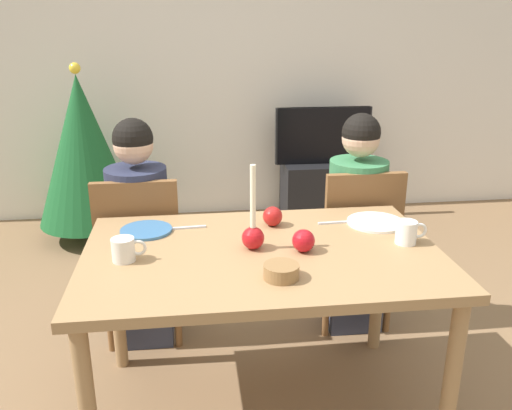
{
  "coord_description": "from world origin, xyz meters",
  "views": [
    {
      "loc": [
        -0.26,
        -1.9,
        1.61
      ],
      "look_at": [
        0.0,
        0.2,
        0.87
      ],
      "focal_mm": 37.52,
      "sensor_mm": 36.0,
      "label": 1
    }
  ],
  "objects_px": {
    "mug_left": "(124,250)",
    "mug_right": "(407,232)",
    "apple_by_left_plate": "(273,216)",
    "person_left_child": "(140,237)",
    "chair_right": "(356,239)",
    "dining_table": "(262,270)",
    "apple_near_candle": "(303,241)",
    "plate_left": "(146,230)",
    "christmas_tree": "(84,150)",
    "tv_stand": "(321,190)",
    "candle_centerpiece": "(253,232)",
    "chair_left": "(141,250)",
    "person_right_child": "(355,227)",
    "tv": "(323,135)",
    "bowl_walnuts": "(281,271)",
    "plate_right": "(376,222)"
  },
  "relations": [
    {
      "from": "person_right_child",
      "to": "christmas_tree",
      "type": "height_order",
      "value": "christmas_tree"
    },
    {
      "from": "christmas_tree",
      "to": "plate_left",
      "type": "bearing_deg",
      "value": -72.29
    },
    {
      "from": "dining_table",
      "to": "apple_by_left_plate",
      "type": "bearing_deg",
      "value": 72.75
    },
    {
      "from": "mug_left",
      "to": "apple_by_left_plate",
      "type": "xyz_separation_m",
      "value": [
        0.61,
        0.29,
        -0.0
      ]
    },
    {
      "from": "person_right_child",
      "to": "tv",
      "type": "bearing_deg",
      "value": 82.07
    },
    {
      "from": "dining_table",
      "to": "mug_left",
      "type": "height_order",
      "value": "mug_left"
    },
    {
      "from": "candle_centerpiece",
      "to": "mug_left",
      "type": "distance_m",
      "value": 0.49
    },
    {
      "from": "candle_centerpiece",
      "to": "apple_near_candle",
      "type": "bearing_deg",
      "value": -15.09
    },
    {
      "from": "tv",
      "to": "bowl_walnuts",
      "type": "distance_m",
      "value": 2.66
    },
    {
      "from": "tv",
      "to": "candle_centerpiece",
      "type": "bearing_deg",
      "value": -110.46
    },
    {
      "from": "mug_left",
      "to": "mug_right",
      "type": "bearing_deg",
      "value": 1.49
    },
    {
      "from": "person_right_child",
      "to": "tv_stand",
      "type": "distance_m",
      "value": 1.71
    },
    {
      "from": "person_right_child",
      "to": "plate_left",
      "type": "height_order",
      "value": "person_right_child"
    },
    {
      "from": "christmas_tree",
      "to": "candle_centerpiece",
      "type": "distance_m",
      "value": 2.3
    },
    {
      "from": "chair_left",
      "to": "mug_left",
      "type": "xyz_separation_m",
      "value": [
        0.01,
        -0.64,
        0.28
      ]
    },
    {
      "from": "apple_near_candle",
      "to": "plate_left",
      "type": "bearing_deg",
      "value": 155.45
    },
    {
      "from": "plate_left",
      "to": "person_left_child",
      "type": "bearing_deg",
      "value": 100.0
    },
    {
      "from": "dining_table",
      "to": "plate_left",
      "type": "distance_m",
      "value": 0.54
    },
    {
      "from": "tv_stand",
      "to": "candle_centerpiece",
      "type": "relative_size",
      "value": 1.87
    },
    {
      "from": "plate_left",
      "to": "apple_by_left_plate",
      "type": "relative_size",
      "value": 2.54
    },
    {
      "from": "person_right_child",
      "to": "tv",
      "type": "height_order",
      "value": "person_right_child"
    },
    {
      "from": "person_left_child",
      "to": "apple_by_left_plate",
      "type": "relative_size",
      "value": 13.52
    },
    {
      "from": "apple_near_candle",
      "to": "mug_right",
      "type": "bearing_deg",
      "value": 3.77
    },
    {
      "from": "dining_table",
      "to": "mug_left",
      "type": "relative_size",
      "value": 10.74
    },
    {
      "from": "dining_table",
      "to": "plate_left",
      "type": "relative_size",
      "value": 6.37
    },
    {
      "from": "tv",
      "to": "christmas_tree",
      "type": "xyz_separation_m",
      "value": [
        -1.86,
        -0.22,
        -0.02
      ]
    },
    {
      "from": "christmas_tree",
      "to": "mug_right",
      "type": "bearing_deg",
      "value": -51.78
    },
    {
      "from": "plate_left",
      "to": "mug_right",
      "type": "height_order",
      "value": "mug_right"
    },
    {
      "from": "tv_stand",
      "to": "mug_right",
      "type": "height_order",
      "value": "mug_right"
    },
    {
      "from": "candle_centerpiece",
      "to": "person_right_child",
      "type": "bearing_deg",
      "value": 44.91
    },
    {
      "from": "chair_left",
      "to": "mug_left",
      "type": "height_order",
      "value": "chair_left"
    },
    {
      "from": "mug_left",
      "to": "mug_right",
      "type": "height_order",
      "value": "mug_right"
    },
    {
      "from": "dining_table",
      "to": "chair_right",
      "type": "bearing_deg",
      "value": 46.13
    },
    {
      "from": "person_left_child",
      "to": "chair_right",
      "type": "bearing_deg",
      "value": -1.66
    },
    {
      "from": "person_left_child",
      "to": "apple_near_candle",
      "type": "bearing_deg",
      "value": -44.0
    },
    {
      "from": "tv_stand",
      "to": "candle_centerpiece",
      "type": "bearing_deg",
      "value": -110.46
    },
    {
      "from": "chair_right",
      "to": "tv_stand",
      "type": "xyz_separation_m",
      "value": [
        0.23,
        1.69,
        -0.27
      ]
    },
    {
      "from": "chair_right",
      "to": "plate_left",
      "type": "xyz_separation_m",
      "value": [
        -1.05,
        -0.35,
        0.24
      ]
    },
    {
      "from": "mug_left",
      "to": "apple_by_left_plate",
      "type": "height_order",
      "value": "mug_left"
    },
    {
      "from": "person_left_child",
      "to": "tv_stand",
      "type": "height_order",
      "value": "person_left_child"
    },
    {
      "from": "christmas_tree",
      "to": "bowl_walnuts",
      "type": "distance_m",
      "value": 2.56
    },
    {
      "from": "person_left_child",
      "to": "dining_table",
      "type": "bearing_deg",
      "value": -50.16
    },
    {
      "from": "plate_left",
      "to": "mug_left",
      "type": "relative_size",
      "value": 1.69
    },
    {
      "from": "mug_left",
      "to": "chair_right",
      "type": "bearing_deg",
      "value": 29.82
    },
    {
      "from": "christmas_tree",
      "to": "plate_right",
      "type": "distance_m",
      "value": 2.44
    },
    {
      "from": "chair_left",
      "to": "person_right_child",
      "type": "xyz_separation_m",
      "value": [
        1.12,
        0.03,
        0.06
      ]
    },
    {
      "from": "candle_centerpiece",
      "to": "bowl_walnuts",
      "type": "relative_size",
      "value": 2.72
    },
    {
      "from": "chair_left",
      "to": "apple_by_left_plate",
      "type": "xyz_separation_m",
      "value": [
        0.61,
        -0.35,
        0.28
      ]
    },
    {
      "from": "chair_left",
      "to": "plate_left",
      "type": "height_order",
      "value": "chair_left"
    },
    {
      "from": "dining_table",
      "to": "apple_near_candle",
      "type": "relative_size",
      "value": 15.59
    }
  ]
}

